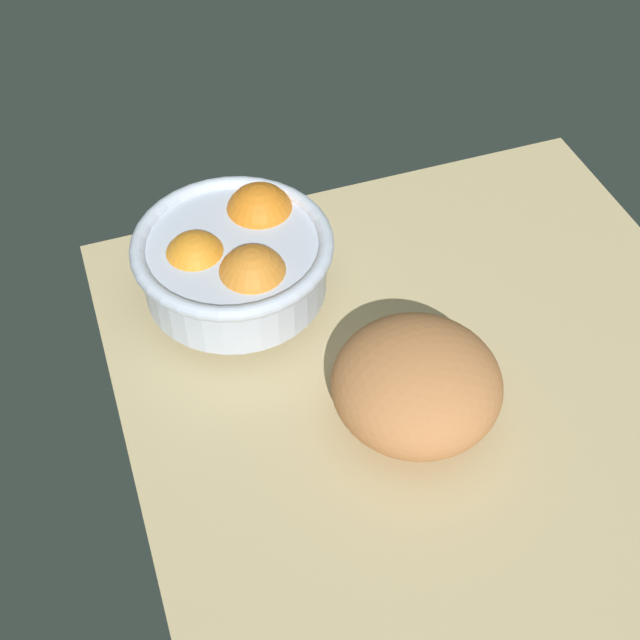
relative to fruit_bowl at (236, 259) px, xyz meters
The scene contains 3 objects.
ground_plane 32.66cm from the fruit_bowl, 149.92° to the right, with size 82.32×62.19×3.00cm, color #C9B381.
fruit_bowl is the anchor object (origin of this frame).
bread_loaf 23.35cm from the fruit_bowl, 150.59° to the right, with size 15.80×15.60×9.52cm, color #C17B47.
Camera 1 is at (-34.36, 28.38, 66.92)cm, focal length 47.69 mm.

